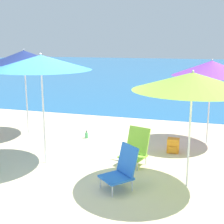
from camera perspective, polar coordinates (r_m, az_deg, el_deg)
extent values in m
plane|color=beige|center=(6.68, -9.58, -10.18)|extent=(60.00, 60.00, 0.00)
cube|color=#23669E|center=(30.46, 11.57, 7.61)|extent=(60.00, 40.00, 0.01)
cylinder|color=white|center=(8.32, 17.26, 0.33)|extent=(0.04, 0.04, 1.75)
cone|color=purple|center=(8.17, 17.76, 7.64)|extent=(1.96, 1.96, 0.37)
sphere|color=white|center=(8.15, 17.85, 9.08)|extent=(0.04, 0.04, 0.04)
cylinder|color=white|center=(5.70, 13.93, -4.96)|extent=(0.04, 0.04, 1.77)
cone|color=#8ECC3D|center=(5.48, 14.51, 5.44)|extent=(2.08, 2.08, 0.31)
sphere|color=white|center=(5.47, 14.61, 7.24)|extent=(0.04, 0.04, 0.04)
cylinder|color=white|center=(9.04, -15.35, 2.18)|extent=(0.04, 0.04, 1.99)
cone|color=navy|center=(8.91, -15.80, 9.64)|extent=(1.91, 1.91, 0.36)
sphere|color=white|center=(8.90, -15.87, 10.93)|extent=(0.04, 0.04, 0.04)
cylinder|color=white|center=(6.74, -12.38, -1.05)|extent=(0.04, 0.04, 2.02)
cone|color=blue|center=(6.57, -12.86, 8.83)|extent=(2.09, 2.09, 0.30)
sphere|color=white|center=(6.56, -12.94, 10.32)|extent=(0.04, 0.04, 0.04)
cylinder|color=silver|center=(5.75, -2.16, -12.77)|extent=(0.02, 0.02, 0.21)
cylinder|color=silver|center=(5.44, 0.07, -14.31)|extent=(0.02, 0.02, 0.21)
cylinder|color=silver|center=(5.95, 1.37, -11.84)|extent=(0.02, 0.02, 0.21)
cylinder|color=silver|center=(5.66, 3.71, -13.24)|extent=(0.02, 0.02, 0.21)
cube|color=blue|center=(5.64, 0.75, -11.88)|extent=(0.68, 0.68, 0.04)
cube|color=blue|center=(5.66, 2.85, -8.67)|extent=(0.46, 0.43, 0.53)
cylinder|color=silver|center=(6.71, 1.41, -9.08)|extent=(0.02, 0.02, 0.18)
cylinder|color=silver|center=(6.51, 4.64, -9.82)|extent=(0.02, 0.02, 0.18)
cylinder|color=silver|center=(7.01, 3.07, -8.11)|extent=(0.02, 0.02, 0.18)
cylinder|color=silver|center=(6.82, 6.19, -8.78)|extent=(0.02, 0.02, 0.18)
cube|color=#8ECC3D|center=(6.72, 3.84, -8.09)|extent=(0.61, 0.57, 0.04)
cube|color=#8ECC3D|center=(6.80, 4.81, -5.12)|extent=(0.54, 0.34, 0.56)
cube|color=orange|center=(7.60, 11.12, -6.02)|extent=(0.28, 0.22, 0.34)
cube|color=orange|center=(7.50, 11.00, -6.80)|extent=(0.19, 0.03, 0.15)
cylinder|color=#4CB266|center=(8.59, -4.68, -4.30)|extent=(0.09, 0.09, 0.14)
cylinder|color=#4CB266|center=(8.56, -4.69, -3.68)|extent=(0.04, 0.04, 0.05)
cylinder|color=black|center=(8.55, -4.69, -3.48)|extent=(0.04, 0.04, 0.02)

